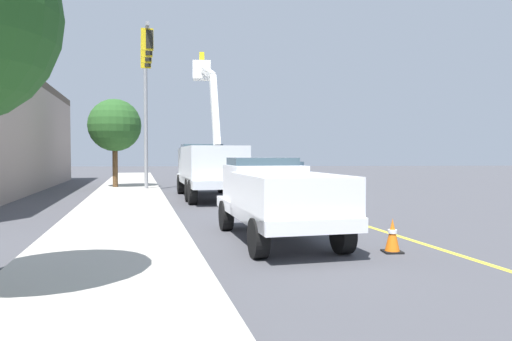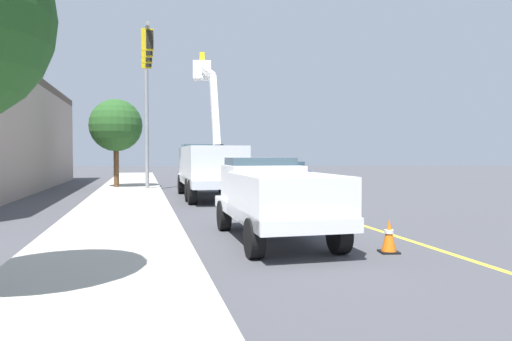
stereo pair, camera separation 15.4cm
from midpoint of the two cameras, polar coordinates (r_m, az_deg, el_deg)
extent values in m
plane|color=#47474C|center=(23.96, 2.23, -3.16)|extent=(120.00, 120.00, 0.00)
cube|color=#B2ADA3|center=(23.05, -15.26, -3.29)|extent=(59.78, 13.41, 0.12)
cube|color=yellow|center=(23.96, 2.23, -3.15)|extent=(49.35, 8.37, 0.01)
cube|color=silver|center=(23.02, -5.52, -1.13)|extent=(8.50, 3.81, 0.36)
cube|color=silver|center=(25.60, -6.36, 0.90)|extent=(2.97, 2.75, 1.60)
cube|color=#384C56|center=(25.79, -6.42, 2.47)|extent=(2.12, 2.37, 0.64)
cube|color=silver|center=(22.02, -5.16, 0.60)|extent=(5.59, 3.33, 1.80)
cube|color=white|center=(21.08, -4.83, 7.39)|extent=(1.19, 0.53, 3.22)
cube|color=white|center=(23.03, -5.77, 11.90)|extent=(2.66, 0.86, 1.08)
cube|color=white|center=(24.32, -6.37, 11.98)|extent=(0.90, 0.90, 0.90)
cube|color=yellow|center=(24.43, -6.37, 13.37)|extent=(0.36, 0.24, 0.60)
cylinder|color=black|center=(25.77, -8.90, -1.66)|extent=(1.08, 0.51, 1.04)
cylinder|color=black|center=(26.05, -3.97, -1.60)|extent=(1.08, 0.51, 1.04)
cylinder|color=black|center=(21.45, -7.94, -2.39)|extent=(1.08, 0.51, 1.04)
cylinder|color=black|center=(21.79, -2.03, -2.30)|extent=(1.08, 0.51, 1.04)
cylinder|color=black|center=(20.15, -7.56, -2.67)|extent=(1.08, 0.51, 1.04)
cylinder|color=black|center=(20.51, -1.29, -2.57)|extent=(1.08, 0.51, 1.04)
cube|color=white|center=(11.73, 2.56, -4.89)|extent=(5.87, 2.99, 0.30)
cube|color=white|center=(12.87, 1.03, -1.82)|extent=(2.31, 2.24, 1.10)
cube|color=#384C56|center=(13.04, 0.81, 0.34)|extent=(1.62, 1.96, 0.56)
cube|color=white|center=(10.73, 4.07, -3.39)|extent=(3.66, 2.62, 1.10)
cylinder|color=black|center=(13.35, -3.59, -5.48)|extent=(0.88, 0.43, 0.84)
cylinder|color=black|center=(13.80, 4.19, -5.23)|extent=(0.88, 0.43, 0.84)
cylinder|color=black|center=(9.77, 0.25, -8.24)|extent=(0.88, 0.43, 0.84)
cylinder|color=black|center=(10.39, 10.51, -7.66)|extent=(0.88, 0.43, 0.84)
cube|color=navy|center=(30.42, 3.63, -0.57)|extent=(5.05, 2.66, 0.70)
cube|color=#384C56|center=(30.54, 3.54, 0.57)|extent=(3.68, 2.22, 0.60)
cylinder|color=black|center=(29.17, 6.18, -1.58)|extent=(0.71, 0.35, 0.68)
cylinder|color=black|center=(28.64, 2.96, -1.63)|extent=(0.71, 0.35, 0.68)
cylinder|color=black|center=(32.26, 4.21, -1.23)|extent=(0.71, 0.35, 0.68)
cylinder|color=black|center=(31.77, 1.28, -1.27)|extent=(0.71, 0.35, 0.68)
cube|color=black|center=(10.81, 16.27, -9.49)|extent=(0.40, 0.40, 0.04)
cone|color=orange|center=(10.74, 16.29, -7.53)|extent=(0.32, 0.32, 0.71)
cylinder|color=white|center=(10.73, 16.29, -7.15)|extent=(0.20, 0.20, 0.08)
cube|color=black|center=(16.07, 6.29, -5.65)|extent=(0.40, 0.40, 0.04)
cone|color=orange|center=(16.02, 6.30, -4.21)|extent=(0.32, 0.32, 0.77)
cylinder|color=white|center=(16.01, 6.30, -3.94)|extent=(0.20, 0.20, 0.08)
cube|color=black|center=(21.18, 0.41, -3.78)|extent=(0.40, 0.40, 0.04)
cone|color=orange|center=(21.15, 0.42, -2.70)|extent=(0.32, 0.32, 0.76)
cylinder|color=white|center=(21.14, 0.42, -2.49)|extent=(0.20, 0.20, 0.08)
cube|color=black|center=(27.64, -3.37, -2.43)|extent=(0.40, 0.40, 0.04)
cone|color=orange|center=(27.61, -3.37, -1.63)|extent=(0.32, 0.32, 0.74)
cylinder|color=white|center=(27.61, -3.37, -1.47)|extent=(0.20, 0.20, 0.08)
cylinder|color=gray|center=(28.63, -13.02, 6.47)|extent=(0.22, 0.22, 8.82)
cube|color=gray|center=(25.73, -12.99, 15.08)|extent=(6.90, 1.30, 0.16)
cube|color=gold|center=(27.51, -13.03, 13.05)|extent=(0.21, 0.57, 1.00)
cube|color=black|center=(27.51, -12.82, 13.05)|extent=(0.25, 0.35, 0.84)
cube|color=gold|center=(25.99, -12.99, 13.71)|extent=(0.21, 0.57, 1.00)
cube|color=black|center=(25.99, -12.76, 13.71)|extent=(0.25, 0.35, 0.84)
cube|color=gold|center=(24.48, -12.94, 14.45)|extent=(0.21, 0.57, 1.00)
cube|color=black|center=(24.48, -12.70, 14.45)|extent=(0.25, 0.35, 0.84)
cube|color=gold|center=(22.97, -12.89, 15.28)|extent=(0.21, 0.57, 1.00)
cube|color=black|center=(22.97, -12.63, 15.28)|extent=(0.25, 0.35, 0.84)
cylinder|color=brown|center=(30.33, -16.51, 0.51)|extent=(0.32, 0.32, 2.82)
sphere|color=#285623|center=(30.37, -16.56, 5.31)|extent=(3.23, 3.23, 3.23)
camera|label=1|loc=(0.08, -89.80, 0.01)|focal=32.84mm
camera|label=2|loc=(0.08, 90.20, -0.01)|focal=32.84mm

